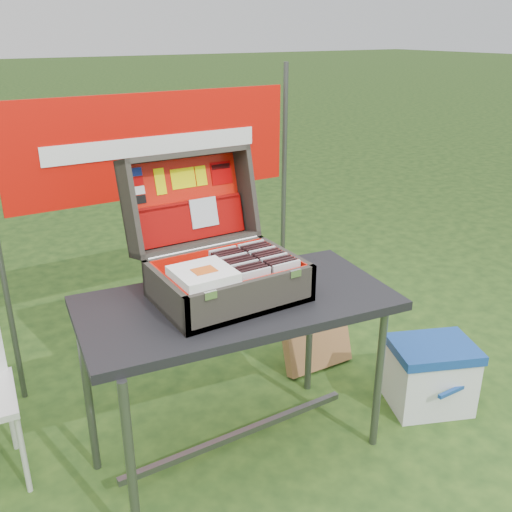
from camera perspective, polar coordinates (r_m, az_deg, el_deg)
ground at (r=2.84m, az=0.56°, el=-19.68°), size 80.00×80.00×0.00m
table at (r=2.62m, az=-1.81°, el=-12.43°), size 1.39×0.81×0.82m
table_top at (r=2.42m, az=-1.92°, el=-4.73°), size 1.39×0.81×0.04m
table_leg_fl at (r=2.25m, az=-12.36°, el=-20.41°), size 0.04×0.04×0.78m
table_leg_fr at (r=2.75m, az=12.21°, el=-11.53°), size 0.04×0.04×0.78m
table_leg_bl at (r=2.66m, az=-16.42°, el=-13.31°), size 0.04×0.04×0.78m
table_leg_br at (r=3.10m, az=5.39°, el=-7.03°), size 0.04×0.04×0.78m
table_brace at (r=2.79m, az=-1.74°, el=-17.38°), size 1.17×0.03×0.03m
suitcase at (r=2.36m, az=-3.57°, el=2.36°), size 0.59×0.58×0.55m
suitcase_base_bottom at (r=2.41m, az=-2.75°, el=-3.97°), size 0.59×0.42×0.02m
suitcase_base_wall_front at (r=2.23m, az=-0.28°, el=-4.32°), size 0.59×0.02×0.16m
suitcase_base_wall_back at (r=2.55m, az=-4.96°, el=-0.91°), size 0.59×0.02×0.16m
suitcase_base_wall_left at (r=2.27m, az=-9.09°, el=-4.02°), size 0.02×0.42×0.16m
suitcase_base_wall_right at (r=2.52m, az=2.90°, el=-1.10°), size 0.02×0.42×0.16m
suitcase_liner_floor at (r=2.41m, az=-2.76°, el=-3.65°), size 0.55×0.38×0.01m
suitcase_latch_left at (r=2.10m, az=-4.58°, el=-3.92°), size 0.05×0.01×0.03m
suitcase_latch_right at (r=2.28m, az=3.96°, el=-1.75°), size 0.05×0.01×0.03m
suitcase_hinge at (r=2.53m, az=-5.13°, el=0.84°), size 0.53×0.02×0.02m
suitcase_lid_back at (r=2.64m, az=-7.16°, el=5.58°), size 0.59×0.12×0.42m
suitcase_lid_rim_far at (r=2.57m, az=-7.22°, el=10.00°), size 0.59×0.16×0.06m
suitcase_lid_rim_near at (r=2.60m, az=-5.92°, el=1.22°), size 0.59×0.16×0.06m
suitcase_lid_rim_left at (r=2.48m, az=-12.54°, el=4.53°), size 0.02×0.26×0.45m
suitcase_lid_rim_right at (r=2.70m, az=-1.07°, el=6.51°), size 0.02×0.26×0.45m
suitcase_lid_liner at (r=2.63m, az=-7.03°, el=5.58°), size 0.54×0.10×0.36m
suitcase_liner_wall_front at (r=2.23m, az=-0.48°, el=-3.91°), size 0.55×0.01×0.14m
suitcase_liner_wall_back at (r=2.53m, az=-4.82°, el=-0.77°), size 0.55×0.01×0.14m
suitcase_liner_wall_left at (r=2.27m, az=-8.77°, el=-3.67°), size 0.01×0.38×0.14m
suitcase_liner_wall_right at (r=2.51m, az=2.63°, el=-0.92°), size 0.01×0.38×0.14m
suitcase_lid_pocket at (r=2.62m, az=-6.55°, el=3.45°), size 0.53×0.07×0.17m
suitcase_pocket_edge at (r=2.60m, az=-6.77°, el=5.28°), size 0.52×0.02×0.02m
suitcase_pocket_cd at (r=2.62m, az=-5.23°, el=4.36°), size 0.13×0.04×0.13m
lid_sticker_cc_a at (r=2.54m, az=-11.98°, el=8.22°), size 0.06×0.01×0.04m
lid_sticker_cc_b at (r=2.54m, az=-11.84°, el=7.33°), size 0.06×0.01×0.04m
lid_sticker_cc_c at (r=2.54m, az=-11.69°, el=6.43°), size 0.06×0.01×0.04m
lid_sticker_cc_d at (r=2.54m, az=-11.55°, el=5.54°), size 0.06×0.01×0.04m
lid_card_neon_tall at (r=2.57m, az=-9.56°, el=7.36°), size 0.05×0.03×0.11m
lid_card_neon_main at (r=2.62m, az=-7.30°, el=7.71°), size 0.12×0.02×0.09m
lid_card_neon_small at (r=2.65m, az=-5.52°, el=7.99°), size 0.05×0.02×0.09m
lid_sticker_band at (r=2.70m, az=-3.48°, el=8.29°), size 0.11×0.03×0.10m
lid_sticker_band_bar at (r=2.70m, az=-3.57°, el=8.92°), size 0.10×0.01×0.02m
cd_left_0 at (r=2.26m, az=0.04°, el=-3.18°), size 0.13×0.01×0.15m
cd_left_1 at (r=2.28m, az=-0.27°, el=-2.97°), size 0.13×0.01×0.15m
cd_left_2 at (r=2.30m, az=-0.57°, el=-2.76°), size 0.13×0.01×0.15m
cd_left_3 at (r=2.32m, az=-0.86°, el=-2.55°), size 0.13×0.01×0.15m
cd_left_4 at (r=2.33m, az=-1.16°, el=-2.35°), size 0.13×0.01×0.15m
cd_left_5 at (r=2.35m, az=-1.44°, el=-2.15°), size 0.13×0.01×0.15m
cd_left_6 at (r=2.37m, az=-1.73°, el=-1.96°), size 0.13×0.01×0.15m
cd_left_7 at (r=2.39m, az=-2.01°, el=-1.76°), size 0.13×0.01×0.15m
cd_left_8 at (r=2.41m, az=-2.28°, el=-1.57°), size 0.13×0.01×0.15m
cd_left_9 at (r=2.43m, az=-2.55°, el=-1.39°), size 0.13×0.01×0.15m
cd_left_10 at (r=2.45m, az=-2.82°, el=-1.20°), size 0.13×0.01×0.15m
cd_left_11 at (r=2.46m, az=-3.08°, el=-1.02°), size 0.13×0.01×0.15m
cd_left_12 at (r=2.48m, az=-3.34°, el=-0.84°), size 0.13×0.01×0.15m
cd_right_0 at (r=2.33m, az=3.04°, el=-2.40°), size 0.13×0.01×0.15m
cd_right_1 at (r=2.35m, az=2.72°, el=-2.20°), size 0.13×0.01×0.15m
cd_right_2 at (r=2.37m, az=2.40°, el=-2.00°), size 0.13×0.01×0.15m
cd_right_3 at (r=2.38m, az=2.09°, el=-1.81°), size 0.13×0.01×0.15m
cd_right_4 at (r=2.40m, az=1.79°, el=-1.62°), size 0.13×0.01×0.15m
cd_right_5 at (r=2.42m, az=1.49°, el=-1.43°), size 0.13×0.01×0.15m
cd_right_6 at (r=2.44m, az=1.19°, el=-1.25°), size 0.13×0.01×0.15m
cd_right_7 at (r=2.46m, az=0.90°, el=-1.07°), size 0.13×0.01×0.15m
cd_right_8 at (r=2.47m, az=0.61°, el=-0.89°), size 0.13×0.01×0.15m
cd_right_9 at (r=2.49m, az=0.32°, el=-0.71°), size 0.13×0.01×0.15m
cd_right_10 at (r=2.51m, az=0.04°, el=-0.54°), size 0.13×0.01×0.15m
cd_right_11 at (r=2.53m, az=-0.23°, el=-0.36°), size 0.13×0.01×0.15m
cd_right_12 at (r=2.55m, az=-0.51°, el=-0.19°), size 0.13×0.01×0.15m
songbook_0 at (r=2.22m, az=-5.30°, el=-2.14°), size 0.22×0.22×0.00m
songbook_1 at (r=2.22m, az=-5.30°, el=-2.02°), size 0.22×0.22×0.00m
songbook_2 at (r=2.22m, az=-5.31°, el=-1.90°), size 0.22×0.22×0.00m
songbook_3 at (r=2.22m, az=-5.31°, el=-1.79°), size 0.22×0.22×0.00m
songbook_4 at (r=2.21m, az=-5.32°, el=-1.67°), size 0.22×0.22×0.00m
songbook_5 at (r=2.21m, az=-5.32°, el=-1.55°), size 0.22×0.22×0.00m
songbook_6 at (r=2.21m, az=-5.32°, el=-1.43°), size 0.22×0.22×0.00m
songbook_graphic at (r=2.20m, az=-5.21°, el=-1.42°), size 0.09×0.07×0.00m
cooler at (r=3.20m, az=17.04°, el=-11.34°), size 0.51×0.46×0.37m
cooler_body at (r=3.21m, az=16.99°, el=-11.71°), size 0.48×0.43×0.32m
cooler_lid at (r=3.11m, az=17.36°, el=-8.86°), size 0.51×0.46×0.05m
cooler_handle at (r=3.10m, az=19.43°, el=-12.45°), size 0.25×0.02×0.02m
chair_leg_fr at (r=2.74m, az=-22.27°, el=-17.68°), size 0.02×0.02×0.42m
chair_leg_br at (r=3.00m, az=-23.43°, el=-14.10°), size 0.02×0.02×0.42m
cardboard_box at (r=3.40m, az=5.94°, el=-7.46°), size 0.43×0.21×0.45m
banner_post_right at (r=3.66m, az=2.78°, el=5.43°), size 0.03×0.03×1.70m
banner at (r=3.16m, az=-10.08°, el=10.87°), size 1.60×0.02×0.55m
banner_text at (r=3.15m, az=-10.00°, el=10.84°), size 1.20×0.00×0.10m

